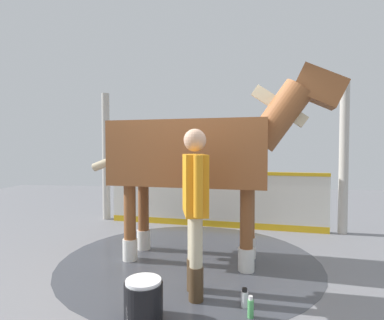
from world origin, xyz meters
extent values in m
cube|color=gray|center=(0.00, 0.00, -0.01)|extent=(16.00, 16.00, 0.02)
cylinder|color=#42444C|center=(0.35, 0.06, 0.00)|extent=(3.48, 3.48, 0.00)
cube|color=silver|center=(2.14, -0.17, 0.51)|extent=(0.60, 4.18, 1.02)
cube|color=gold|center=(2.14, -0.17, 1.05)|extent=(0.62, 4.18, 0.06)
cube|color=gold|center=(2.14, -0.17, 0.06)|extent=(0.60, 4.18, 0.12)
cylinder|color=#B7B2A8|center=(1.92, -2.50, 1.34)|extent=(0.16, 0.16, 2.68)
cylinder|color=#B7B2A8|center=(2.51, 2.13, 1.34)|extent=(0.16, 0.16, 2.68)
cube|color=brown|center=(0.35, 0.06, 1.46)|extent=(1.10, 2.14, 0.85)
cylinder|color=brown|center=(0.48, -0.75, 0.52)|extent=(0.16, 0.16, 1.03)
cylinder|color=silver|center=(0.48, -0.75, 0.14)|extent=(0.20, 0.20, 0.29)
cylinder|color=brown|center=(0.02, -0.69, 0.52)|extent=(0.16, 0.16, 1.03)
cylinder|color=silver|center=(0.02, -0.69, 0.14)|extent=(0.20, 0.20, 0.29)
cylinder|color=brown|center=(0.68, 0.80, 0.52)|extent=(0.16, 0.16, 1.03)
cylinder|color=silver|center=(0.68, 0.80, 0.14)|extent=(0.20, 0.20, 0.29)
cylinder|color=brown|center=(0.22, 0.86, 0.52)|extent=(0.16, 0.16, 1.03)
cylinder|color=silver|center=(0.22, 0.86, 0.14)|extent=(0.20, 0.20, 0.29)
cylinder|color=brown|center=(0.20, -1.10, 1.93)|extent=(0.48, 0.83, 0.90)
cube|color=#C6B793|center=(0.20, -1.10, 2.05)|extent=(0.15, 0.71, 0.56)
cube|color=brown|center=(0.14, -1.55, 2.27)|extent=(0.36, 0.68, 0.56)
cylinder|color=#C6B793|center=(0.50, 1.17, 1.36)|extent=(0.21, 0.71, 0.35)
cylinder|color=#47331E|center=(-0.78, -0.15, 0.17)|extent=(0.15, 0.15, 0.34)
cylinder|color=#C6B793|center=(-0.78, -0.15, 0.60)|extent=(0.13, 0.13, 0.51)
cylinder|color=#47331E|center=(-0.56, -0.10, 0.17)|extent=(0.15, 0.15, 0.34)
cylinder|color=#C6B793|center=(-0.56, -0.10, 0.60)|extent=(0.13, 0.13, 0.51)
cube|color=orange|center=(-0.67, -0.12, 1.16)|extent=(0.53, 0.32, 0.60)
cylinder|color=orange|center=(-0.96, -0.18, 1.17)|extent=(0.09, 0.09, 0.57)
cylinder|color=orange|center=(-0.38, -0.06, 1.17)|extent=(0.09, 0.09, 0.57)
sphere|color=tan|center=(-0.67, -0.12, 1.60)|extent=(0.23, 0.23, 0.23)
cylinder|color=black|center=(-1.17, 0.28, 0.16)|extent=(0.34, 0.34, 0.33)
cylinder|color=white|center=(-1.17, 0.28, 0.34)|extent=(0.32, 0.32, 0.03)
cylinder|color=white|center=(-0.86, -0.62, 0.08)|extent=(0.07, 0.07, 0.15)
cylinder|color=black|center=(-0.86, -0.62, 0.17)|extent=(0.05, 0.05, 0.03)
cylinder|color=#4CA559|center=(-1.03, -0.66, 0.08)|extent=(0.06, 0.06, 0.16)
cylinder|color=white|center=(-1.03, -0.66, 0.18)|extent=(0.04, 0.04, 0.04)
camera|label=1|loc=(-3.77, -0.45, 1.52)|focal=28.68mm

